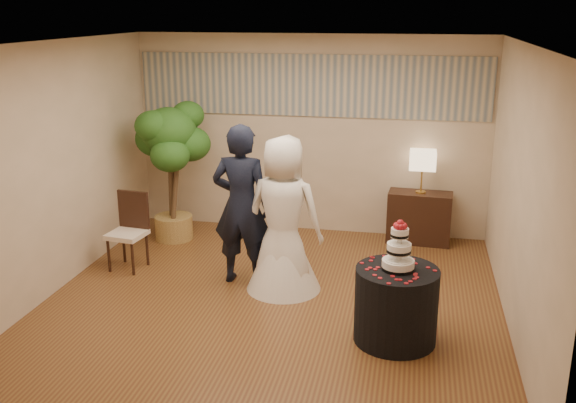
% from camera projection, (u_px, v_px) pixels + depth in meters
% --- Properties ---
extents(floor, '(5.00, 5.00, 0.00)m').
position_uv_depth(floor, '(272.00, 301.00, 7.14)').
color(floor, brown).
rests_on(floor, ground).
extents(ceiling, '(5.00, 5.00, 0.00)m').
position_uv_depth(ceiling, '(270.00, 43.00, 6.32)').
color(ceiling, white).
rests_on(ceiling, wall_back).
extents(wall_back, '(5.00, 0.06, 2.80)m').
position_uv_depth(wall_back, '(310.00, 135.00, 9.08)').
color(wall_back, '#CAB396').
rests_on(wall_back, ground).
extents(wall_front, '(5.00, 0.06, 2.80)m').
position_uv_depth(wall_front, '(190.00, 272.00, 4.38)').
color(wall_front, '#CAB396').
rests_on(wall_front, ground).
extents(wall_left, '(0.06, 5.00, 2.80)m').
position_uv_depth(wall_left, '(54.00, 169.00, 7.20)').
color(wall_left, '#CAB396').
rests_on(wall_left, ground).
extents(wall_right, '(0.06, 5.00, 2.80)m').
position_uv_depth(wall_right, '(521.00, 193.00, 6.26)').
color(wall_right, '#CAB396').
rests_on(wall_right, ground).
extents(mural_border, '(4.90, 0.02, 0.85)m').
position_uv_depth(mural_border, '(310.00, 86.00, 8.85)').
color(mural_border, gray).
rests_on(mural_border, wall_back).
extents(groom, '(0.71, 0.48, 1.90)m').
position_uv_depth(groom, '(242.00, 205.00, 7.39)').
color(groom, black).
rests_on(groom, floor).
extents(bride, '(0.99, 0.97, 1.81)m').
position_uv_depth(bride, '(284.00, 215.00, 7.21)').
color(bride, white).
rests_on(bride, floor).
extents(cake_table, '(1.04, 1.04, 0.75)m').
position_uv_depth(cake_table, '(396.00, 305.00, 6.20)').
color(cake_table, black).
rests_on(cake_table, floor).
extents(wedding_cake, '(0.31, 0.31, 0.50)m').
position_uv_depth(wedding_cake, '(399.00, 245.00, 6.02)').
color(wedding_cake, white).
rests_on(wedding_cake, cake_table).
extents(console, '(0.88, 0.43, 0.71)m').
position_uv_depth(console, '(419.00, 218.00, 8.84)').
color(console, black).
rests_on(console, floor).
extents(table_lamp, '(0.35, 0.35, 0.58)m').
position_uv_depth(table_lamp, '(422.00, 172.00, 8.66)').
color(table_lamp, '#D3B58B').
rests_on(table_lamp, console).
extents(ficus_tree, '(1.15, 1.15, 1.96)m').
position_uv_depth(ficus_tree, '(171.00, 171.00, 8.79)').
color(ficus_tree, '#285A1C').
rests_on(ficus_tree, floor).
extents(side_chair, '(0.49, 0.51, 0.96)m').
position_uv_depth(side_chair, '(127.00, 232.00, 7.91)').
color(side_chair, black).
rests_on(side_chair, floor).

